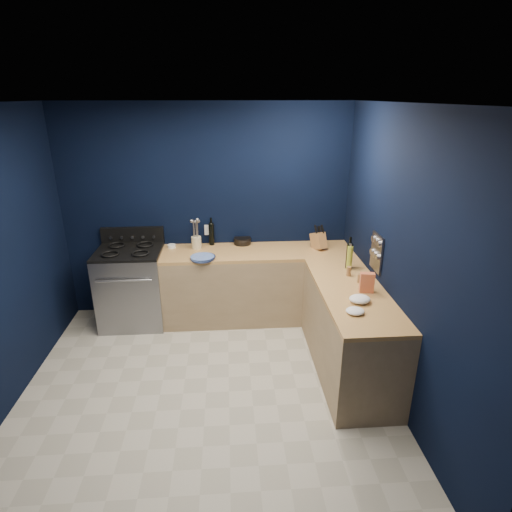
{
  "coord_description": "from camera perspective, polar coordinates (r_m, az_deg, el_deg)",
  "views": [
    {
      "loc": [
        0.25,
        -3.25,
        2.66
      ],
      "look_at": [
        0.55,
        1.0,
        1.0
      ],
      "focal_mm": 29.13,
      "sensor_mm": 36.0,
      "label": 1
    }
  ],
  "objects": [
    {
      "name": "cooktop",
      "position": [
        5.12,
        -17.12,
        0.6
      ],
      "size": [
        0.76,
        0.66,
        0.03
      ],
      "primitive_type": "cube",
      "color": "black",
      "rests_on": "gas_range"
    },
    {
      "name": "utensil_crock",
      "position": [
        5.12,
        -8.18,
        1.85
      ],
      "size": [
        0.14,
        0.14,
        0.15
      ],
      "primitive_type": "cylinder",
      "rotation": [
        0.0,
        0.0,
        -0.19
      ],
      "color": "beige",
      "rests_on": "top_back"
    },
    {
      "name": "ramekin",
      "position": [
        5.22,
        -11.52,
        1.34
      ],
      "size": [
        0.13,
        0.13,
        0.04
      ],
      "primitive_type": "cylinder",
      "rotation": [
        0.0,
        0.0,
        -0.37
      ],
      "color": "white",
      "rests_on": "top_back"
    },
    {
      "name": "oven_door",
      "position": [
        5.02,
        -17.27,
        -5.86
      ],
      "size": [
        0.59,
        0.02,
        0.42
      ],
      "primitive_type": "cube",
      "color": "black",
      "rests_on": "gas_range"
    },
    {
      "name": "wall_back",
      "position": [
        5.2,
        -6.69,
        5.97
      ],
      "size": [
        3.5,
        0.02,
        2.6
      ],
      "primitive_type": "cube",
      "color": "black",
      "rests_on": "ground"
    },
    {
      "name": "spice_jar_near",
      "position": [
        4.41,
        12.61,
        -2.06
      ],
      "size": [
        0.06,
        0.06,
        0.1
      ],
      "primitive_type": "cylinder",
      "rotation": [
        0.0,
        0.0,
        0.36
      ],
      "color": "olive",
      "rests_on": "top_right"
    },
    {
      "name": "top_right",
      "position": [
        4.13,
        13.1,
        -4.83
      ],
      "size": [
        0.63,
        1.67,
        0.04
      ],
      "primitive_type": "cube",
      "color": "olive",
      "rests_on": "cab_right"
    },
    {
      "name": "towel_end",
      "position": [
        3.7,
        13.45,
        -7.35
      ],
      "size": [
        0.18,
        0.16,
        0.05
      ],
      "primitive_type": "ellipsoid",
      "rotation": [
        0.0,
        0.0,
        0.11
      ],
      "color": "white",
      "rests_on": "top_right"
    },
    {
      "name": "wall_outlet",
      "position": [
        5.24,
        -6.6,
        3.58
      ],
      "size": [
        0.09,
        0.02,
        0.13
      ],
      "primitive_type": "cube",
      "color": "white",
      "rests_on": "wall_back"
    },
    {
      "name": "spice_panel",
      "position": [
        4.34,
        16.24,
        0.47
      ],
      "size": [
        0.02,
        0.28,
        0.38
      ],
      "primitive_type": "cube",
      "color": "gray",
      "rests_on": "wall_right"
    },
    {
      "name": "spice_jar_far",
      "position": [
        4.28,
        14.06,
        -3.0
      ],
      "size": [
        0.05,
        0.05,
        0.09
      ],
      "primitive_type": "cylinder",
      "rotation": [
        0.0,
        0.0,
        -0.05
      ],
      "color": "olive",
      "rests_on": "top_right"
    },
    {
      "name": "wine_bottle_right",
      "position": [
        4.58,
        12.67,
        -0.02
      ],
      "size": [
        0.08,
        0.08,
        0.27
      ],
      "primitive_type": "cylinder",
      "rotation": [
        0.0,
        0.0,
        0.18
      ],
      "color": "black",
      "rests_on": "top_right"
    },
    {
      "name": "wall_front",
      "position": [
        2.03,
        -10.75,
        -21.14
      ],
      "size": [
        3.5,
        0.02,
        2.6
      ],
      "primitive_type": "cube",
      "color": "black",
      "rests_on": "ground"
    },
    {
      "name": "wine_bottle_back",
      "position": [
        5.2,
        -6.13,
        2.97
      ],
      "size": [
        0.07,
        0.07,
        0.27
      ],
      "primitive_type": "cylinder",
      "rotation": [
        0.0,
        0.0,
        0.05
      ],
      "color": "black",
      "rests_on": "top_back"
    },
    {
      "name": "top_back",
      "position": [
        5.02,
        0.22,
        0.53
      ],
      "size": [
        2.3,
        0.63,
        0.04
      ],
      "primitive_type": "cube",
      "color": "olive",
      "rests_on": "cab_back"
    },
    {
      "name": "floor",
      "position": [
        4.21,
        -6.86,
        -18.22
      ],
      "size": [
        3.5,
        3.5,
        0.02
      ],
      "primitive_type": "cube",
      "color": "#ADA798",
      "rests_on": "ground"
    },
    {
      "name": "crouton_bag",
      "position": [
        4.08,
        14.99,
        -3.55
      ],
      "size": [
        0.14,
        0.08,
        0.19
      ],
      "primitive_type": "cube",
      "rotation": [
        0.0,
        0.0,
        -0.17
      ],
      "color": "#CA2345",
      "rests_on": "top_right"
    },
    {
      "name": "oil_bottle",
      "position": [
        4.55,
        12.73,
        -0.25
      ],
      "size": [
        0.07,
        0.07,
        0.26
      ],
      "primitive_type": "cylinder",
      "rotation": [
        0.0,
        0.0,
        -0.28
      ],
      "color": "#95A330",
      "rests_on": "top_right"
    },
    {
      "name": "wall_right",
      "position": [
        3.83,
        19.47,
        -0.76
      ],
      "size": [
        0.02,
        3.5,
        2.6
      ],
      "primitive_type": "cube",
      "color": "black",
      "rests_on": "ground"
    },
    {
      "name": "gas_range",
      "position": [
        5.29,
        -16.57,
        -4.22
      ],
      "size": [
        0.76,
        0.66,
        0.92
      ],
      "primitive_type": "cube",
      "color": "gray",
      "rests_on": "floor"
    },
    {
      "name": "knife_block",
      "position": [
        5.11,
        8.57,
        2.08
      ],
      "size": [
        0.2,
        0.26,
        0.25
      ],
      "primitive_type": "cube",
      "rotation": [
        -0.31,
        0.0,
        0.46
      ],
      "color": "olive",
      "rests_on": "top_back"
    },
    {
      "name": "plate_stack",
      "position": [
        4.79,
        -7.36,
        -0.23
      ],
      "size": [
        0.36,
        0.36,
        0.03
      ],
      "primitive_type": "cylinder",
      "rotation": [
        0.0,
        0.0,
        0.4
      ],
      "color": "#4050AF",
      "rests_on": "top_back"
    },
    {
      "name": "ceiling",
      "position": [
        3.26,
        -8.98,
        20.18
      ],
      "size": [
        3.5,
        3.5,
        0.02
      ],
      "primitive_type": "cube",
      "color": "silver",
      "rests_on": "ground"
    },
    {
      "name": "backguard",
      "position": [
        5.36,
        -16.58,
        2.78
      ],
      "size": [
        0.76,
        0.06,
        0.2
      ],
      "primitive_type": "cube",
      "color": "black",
      "rests_on": "gas_range"
    },
    {
      "name": "cab_back",
      "position": [
        5.2,
        0.21,
        -4.11
      ],
      "size": [
        2.3,
        0.63,
        0.86
      ],
      "primitive_type": "cube",
      "color": "#967D5C",
      "rests_on": "floor"
    },
    {
      "name": "towel_front",
      "position": [
        3.89,
        14.06,
        -5.76
      ],
      "size": [
        0.2,
        0.18,
        0.07
      ],
      "primitive_type": "ellipsoid",
      "rotation": [
        0.0,
        0.0,
        0.07
      ],
      "color": "white",
      "rests_on": "top_right"
    },
    {
      "name": "lemon_basket",
      "position": [
        5.23,
        -1.88,
        2.09
      ],
      "size": [
        0.28,
        0.28,
        0.08
      ],
      "primitive_type": "cylinder",
      "rotation": [
        0.0,
        0.0,
        0.41
      ],
      "color": "black",
      "rests_on": "top_back"
    },
    {
      "name": "cab_right",
      "position": [
        4.34,
        12.61,
        -10.17
      ],
      "size": [
        0.63,
        1.67,
        0.86
      ],
      "primitive_type": "cube",
      "color": "#967D5C",
      "rests_on": "floor"
    }
  ]
}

